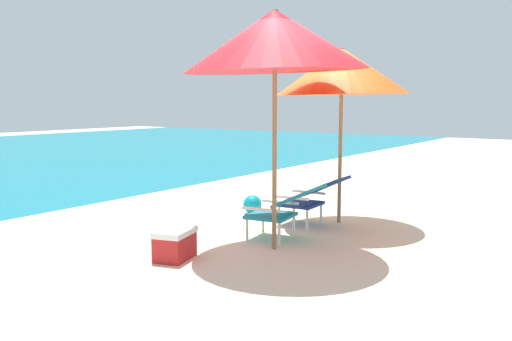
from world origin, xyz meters
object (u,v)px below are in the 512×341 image
(lounge_chair_left, at_px, (284,207))
(cooler_box, at_px, (175,244))
(beach_umbrella_left, at_px, (275,40))
(beach_umbrella_right, at_px, (342,71))
(beach_ball, at_px, (252,204))
(lounge_chair_right, at_px, (312,196))

(lounge_chair_left, relative_size, cooler_box, 1.74)
(beach_umbrella_left, xyz_separation_m, cooler_box, (-0.93, 0.64, -2.13))
(beach_umbrella_right, height_order, beach_ball, beach_umbrella_right)
(lounge_chair_left, height_order, beach_ball, lounge_chair_left)
(cooler_box, bearing_deg, lounge_chair_left, -20.87)
(beach_umbrella_left, height_order, beach_ball, beach_umbrella_left)
(beach_umbrella_right, distance_m, cooler_box, 3.25)
(lounge_chair_right, bearing_deg, cooler_box, 169.17)
(beach_umbrella_right, xyz_separation_m, beach_ball, (-0.20, 1.31, -1.90))
(beach_ball, height_order, cooler_box, cooler_box)
(beach_umbrella_right, relative_size, beach_ball, 8.90)
(lounge_chair_right, height_order, beach_ball, lounge_chair_right)
(beach_umbrella_left, distance_m, cooler_box, 2.41)
(lounge_chair_right, distance_m, beach_umbrella_left, 2.28)
(lounge_chair_left, height_order, lounge_chair_right, same)
(beach_umbrella_left, bearing_deg, cooler_box, 145.33)
(lounge_chair_right, xyz_separation_m, beach_umbrella_right, (0.39, -0.21, 1.64))
(beach_ball, bearing_deg, cooler_box, -163.86)
(lounge_chair_right, relative_size, beach_umbrella_right, 0.37)
(lounge_chair_right, height_order, cooler_box, lounge_chair_right)
(lounge_chair_left, bearing_deg, beach_umbrella_left, -162.46)
(beach_umbrella_left, relative_size, beach_ball, 9.62)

